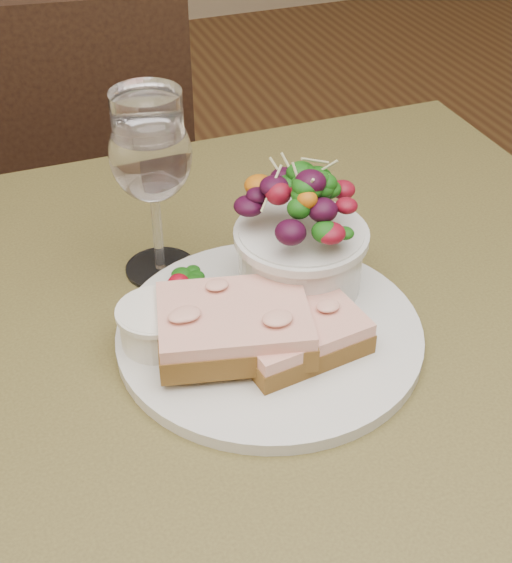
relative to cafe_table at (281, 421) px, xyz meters
name	(u,v)px	position (x,y,z in m)	size (l,w,h in m)	color
cafe_table	(281,421)	(0.00, 0.00, 0.00)	(0.80, 0.80, 0.75)	#443C1D
chair_far	(80,295)	(-0.11, 0.74, -0.36)	(0.47, 0.47, 0.90)	black
dinner_plate	(269,333)	(-0.01, 0.01, 0.11)	(0.27, 0.27, 0.01)	silver
sandwich_front	(297,332)	(0.00, -0.02, 0.13)	(0.12, 0.09, 0.03)	#442A12
sandwich_back	(234,325)	(-0.05, 0.00, 0.14)	(0.15, 0.12, 0.03)	#442A12
ramekin	(156,324)	(-0.11, 0.03, 0.13)	(0.06, 0.06, 0.04)	silver
salad_bowl	(301,232)	(0.04, 0.06, 0.17)	(0.11, 0.11, 0.13)	silver
garnish	(187,282)	(-0.06, 0.09, 0.12)	(0.05, 0.04, 0.02)	#0C3C0B
wine_glass	(151,160)	(-0.07, 0.14, 0.22)	(0.08, 0.08, 0.18)	white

